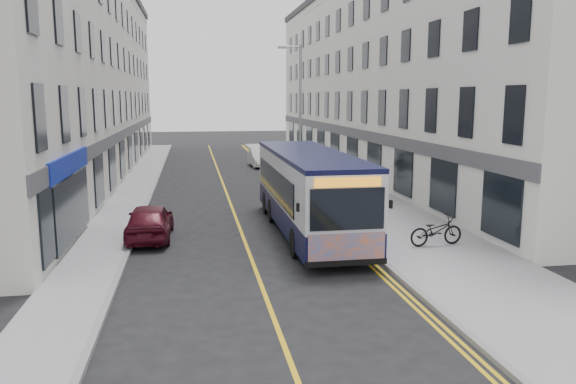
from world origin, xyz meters
name	(u,v)px	position (x,y,z in m)	size (l,w,h in m)	color
ground	(253,262)	(0.00, 0.00, 0.00)	(140.00, 140.00, 0.00)	black
pavement_east	(343,192)	(6.25, 12.00, 0.06)	(4.50, 64.00, 0.12)	gray
pavement_west	(130,198)	(-5.00, 12.00, 0.06)	(2.00, 64.00, 0.12)	gray
kerb_east	(303,193)	(4.00, 12.00, 0.07)	(0.18, 64.00, 0.13)	slate
kerb_west	(150,198)	(-4.00, 12.00, 0.07)	(0.18, 64.00, 0.13)	slate
road_centre_line	(228,197)	(0.00, 12.00, 0.00)	(0.12, 64.00, 0.01)	gold
road_dbl_yellow_inner	(294,195)	(3.55, 12.00, 0.00)	(0.10, 64.00, 0.01)	gold
road_dbl_yellow_outer	(298,195)	(3.75, 12.00, 0.00)	(0.10, 64.00, 0.01)	gold
terrace_east	(383,78)	(11.50, 21.00, 6.50)	(6.00, 46.00, 13.00)	silver
terrace_west	(75,76)	(-9.00, 21.00, 6.50)	(6.00, 46.00, 13.00)	silver
streetlamp	(299,111)	(4.17, 14.00, 4.38)	(1.32, 0.18, 8.00)	gray
city_bus	(309,189)	(2.54, 3.49, 1.71)	(2.52, 10.79, 3.13)	black
bicycle	(436,231)	(6.40, 0.51, 0.63)	(0.68, 1.96, 1.03)	black
pedestrian_near	(370,183)	(6.96, 9.53, 0.92)	(0.59, 0.39, 1.61)	brown
pedestrian_far	(316,167)	(5.71, 16.31, 0.92)	(0.77, 0.60, 1.59)	black
car_white	(260,159)	(3.20, 24.55, 0.61)	(1.30, 3.72, 1.23)	silver
car_maroon	(150,221)	(-3.40, 3.55, 0.67)	(1.59, 3.95, 1.35)	#430B16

